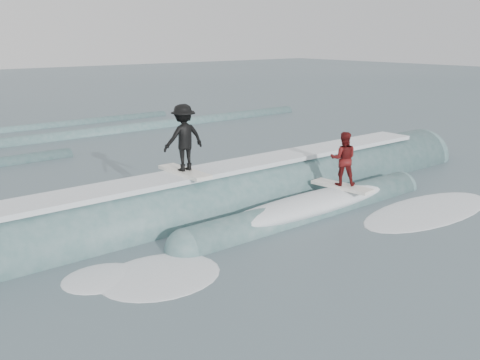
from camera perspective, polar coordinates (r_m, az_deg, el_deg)
ground at (r=13.97m, az=7.43°, el=-6.75°), size 160.00×160.00×0.00m
breaking_wave at (r=16.58m, az=-1.02°, el=-2.91°), size 24.20×4.01×2.47m
surfer_black at (r=15.39m, az=-6.03°, el=4.29°), size 1.27×2.01×2.02m
surfer_red at (r=16.85m, az=10.95°, el=1.92°), size 1.03×2.05×1.78m
whitewater at (r=15.31m, az=12.97°, el=-5.02°), size 13.11×8.20×0.10m
far_swells at (r=28.04m, az=-22.74°, el=3.36°), size 39.34×8.65×0.80m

